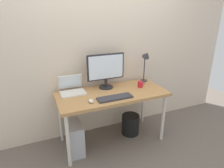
% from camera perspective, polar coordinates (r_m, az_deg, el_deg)
% --- Properties ---
extents(ground_plane, '(6.00, 6.00, 0.00)m').
position_cam_1_polar(ground_plane, '(2.95, 0.00, -15.81)').
color(ground_plane, '#665B51').
extents(back_wall, '(4.40, 0.04, 2.60)m').
position_cam_1_polar(back_wall, '(2.77, -3.18, 11.16)').
color(back_wall, beige).
rests_on(back_wall, ground_plane).
extents(desk, '(1.44, 0.65, 0.74)m').
position_cam_1_polar(desk, '(2.61, 0.00, -3.84)').
color(desk, '#B7844C').
rests_on(desk, ground_plane).
extents(monitor, '(0.52, 0.20, 0.48)m').
position_cam_1_polar(monitor, '(2.66, -1.79, 4.38)').
color(monitor, '#232328').
rests_on(monitor, desk).
extents(laptop, '(0.32, 0.29, 0.22)m').
position_cam_1_polar(laptop, '(2.63, -11.57, -1.21)').
color(laptop, silver).
rests_on(laptop, desk).
extents(desk_lamp, '(0.11, 0.16, 0.48)m').
position_cam_1_polar(desk_lamp, '(2.92, 9.83, 7.00)').
color(desk_lamp, '#333338').
rests_on(desk_lamp, desk).
extents(keyboard, '(0.44, 0.14, 0.02)m').
position_cam_1_polar(keyboard, '(2.41, 0.85, -3.98)').
color(keyboard, '#333338').
rests_on(keyboard, desk).
extents(mouse, '(0.06, 0.09, 0.03)m').
position_cam_1_polar(mouse, '(2.32, -6.10, -4.91)').
color(mouse, silver).
rests_on(mouse, desk).
extents(coffee_mug, '(0.11, 0.07, 0.08)m').
position_cam_1_polar(coffee_mug, '(2.78, 8.23, -0.07)').
color(coffee_mug, red).
rests_on(coffee_mug, desk).
extents(computer_tower, '(0.18, 0.36, 0.42)m').
position_cam_1_polar(computer_tower, '(2.68, -10.77, -15.04)').
color(computer_tower, '#B2B2B7').
rests_on(computer_tower, ground_plane).
extents(wastebasket, '(0.26, 0.26, 0.30)m').
position_cam_1_polar(wastebasket, '(3.02, 5.35, -11.57)').
color(wastebasket, black).
rests_on(wastebasket, ground_plane).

